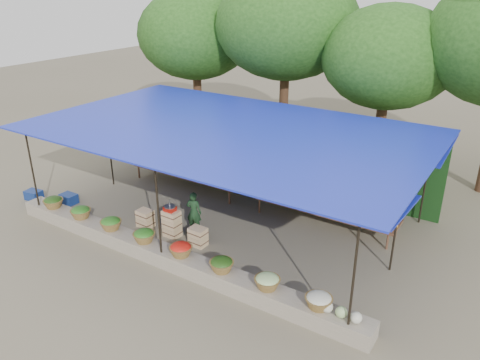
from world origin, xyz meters
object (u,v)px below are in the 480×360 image
Objects in this scene: crate_counter at (171,226)px; blue_crate_back at (69,199)px; weighing_scale at (170,208)px; blue_crate_front at (34,195)px; vendor_seated at (194,212)px.

crate_counter reaches higher than blue_crate_back.
weighing_scale is 5.34m from blue_crate_front.
vendor_seated reaches higher than crate_counter.
crate_counter is 4.09m from blue_crate_back.
crate_counter is at bearing 2.46° from blue_crate_back.
blue_crate_back is (-4.08, -0.19, -0.70)m from weighing_scale.
weighing_scale is 0.65× the size of blue_crate_front.
vendor_seated is 2.36× the size of blue_crate_back.
weighing_scale is 0.28× the size of vendor_seated.
crate_counter is 5.30m from blue_crate_front.
blue_crate_front is at bearing -173.17° from crate_counter.
blue_crate_back is (1.17, 0.44, 0.00)m from blue_crate_front.
vendor_seated is 4.55m from blue_crate_back.
blue_crate_front is (-5.26, -0.63, -0.16)m from crate_counter.
vendor_seated is at bearing 54.70° from crate_counter.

